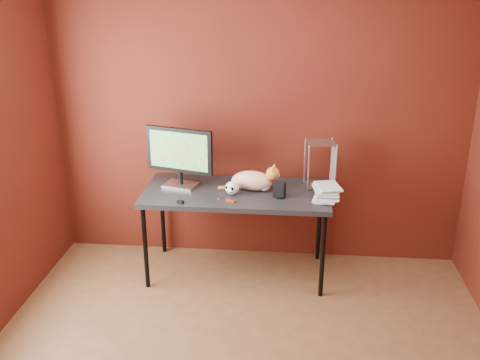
# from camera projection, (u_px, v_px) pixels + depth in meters

# --- Properties ---
(room) EXTENTS (3.52, 3.52, 2.61)m
(room) POSITION_uv_depth(u_px,v_px,m) (238.00, 167.00, 2.79)
(room) COLOR brown
(room) RESTS_ON ground
(desk) EXTENTS (1.50, 0.70, 0.75)m
(desk) POSITION_uv_depth(u_px,v_px,m) (236.00, 197.00, 4.35)
(desk) COLOR black
(desk) RESTS_ON ground
(monitor) EXTENTS (0.56, 0.25, 0.50)m
(monitor) POSITION_uv_depth(u_px,v_px,m) (180.00, 154.00, 4.33)
(monitor) COLOR #B0B0B5
(monitor) RESTS_ON desk
(cat) EXTENTS (0.50, 0.24, 0.23)m
(cat) POSITION_uv_depth(u_px,v_px,m) (253.00, 180.00, 4.33)
(cat) COLOR #EA6031
(cat) RESTS_ON desk
(skull_mug) EXTENTS (0.11, 0.12, 0.11)m
(skull_mug) POSITION_uv_depth(u_px,v_px,m) (232.00, 188.00, 4.24)
(skull_mug) COLOR white
(skull_mug) RESTS_ON desk
(speaker) EXTENTS (0.10, 0.10, 0.12)m
(speaker) POSITION_uv_depth(u_px,v_px,m) (280.00, 190.00, 4.19)
(speaker) COLOR black
(speaker) RESTS_ON desk
(book_stack) EXTENTS (0.22, 0.27, 1.18)m
(book_stack) POSITION_uv_depth(u_px,v_px,m) (319.00, 125.00, 3.98)
(book_stack) COLOR beige
(book_stack) RESTS_ON desk
(wire_rack) EXTENTS (0.25, 0.21, 0.39)m
(wire_rack) POSITION_uv_depth(u_px,v_px,m) (320.00, 164.00, 4.36)
(wire_rack) COLOR #B0B0B5
(wire_rack) RESTS_ON desk
(pocket_knife) EXTENTS (0.08, 0.05, 0.02)m
(pocket_knife) POSITION_uv_depth(u_px,v_px,m) (230.00, 201.00, 4.12)
(pocket_knife) COLOR #98220B
(pocket_knife) RESTS_ON desk
(black_gadget) EXTENTS (0.06, 0.05, 0.02)m
(black_gadget) POSITION_uv_depth(u_px,v_px,m) (180.00, 202.00, 4.09)
(black_gadget) COLOR black
(black_gadget) RESTS_ON desk
(washer) EXTENTS (0.05, 0.05, 0.00)m
(washer) POSITION_uv_depth(u_px,v_px,m) (220.00, 198.00, 4.19)
(washer) COLOR #B0B0B5
(washer) RESTS_ON desk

